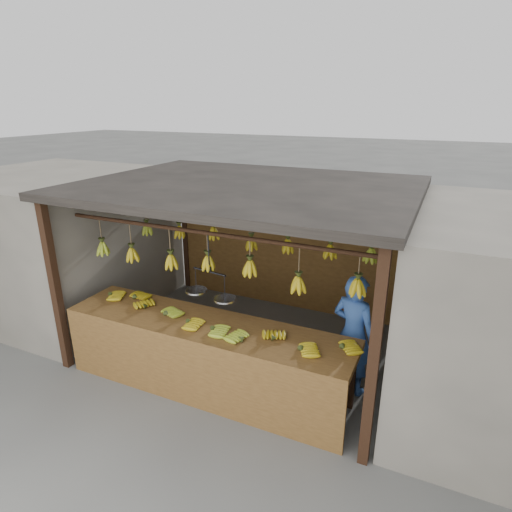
% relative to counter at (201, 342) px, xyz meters
% --- Properties ---
extents(ground, '(80.00, 80.00, 0.00)m').
position_rel_counter_xyz_m(ground, '(0.02, 1.23, -0.71)').
color(ground, '#5B5B57').
extents(stall, '(4.30, 3.30, 2.40)m').
position_rel_counter_xyz_m(stall, '(0.02, 1.56, 1.26)').
color(stall, black).
rests_on(stall, ground).
extents(neighbor_left, '(3.00, 3.00, 2.30)m').
position_rel_counter_xyz_m(neighbor_left, '(-3.58, 1.23, 0.44)').
color(neighbor_left, slate).
rests_on(neighbor_left, ground).
extents(counter, '(3.63, 0.83, 0.96)m').
position_rel_counter_xyz_m(counter, '(0.00, 0.00, 0.00)').
color(counter, brown).
rests_on(counter, ground).
extents(hanging_bananas, '(3.61, 2.21, 0.38)m').
position_rel_counter_xyz_m(hanging_bananas, '(0.01, 1.24, 0.89)').
color(hanging_bananas, '#92A523').
rests_on(hanging_bananas, ground).
extents(balance_scale, '(0.68, 0.32, 0.78)m').
position_rel_counter_xyz_m(balance_scale, '(0.01, 0.23, 0.56)').
color(balance_scale, black).
rests_on(balance_scale, ground).
extents(vendor, '(0.65, 0.53, 1.53)m').
position_rel_counter_xyz_m(vendor, '(1.62, 0.84, 0.05)').
color(vendor, '#3359A5').
rests_on(vendor, ground).
extents(bag_bundles, '(0.08, 0.26, 1.14)m').
position_rel_counter_xyz_m(bag_bundles, '(1.96, 2.58, 0.27)').
color(bag_bundles, '#1426BF').
rests_on(bag_bundles, ground).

